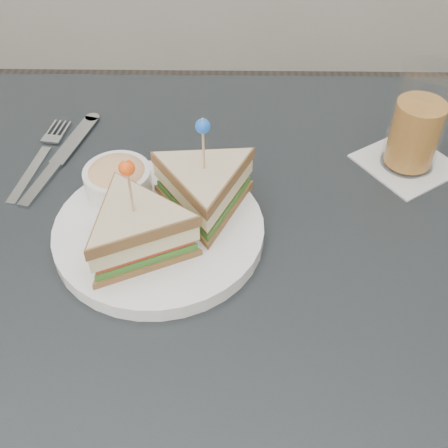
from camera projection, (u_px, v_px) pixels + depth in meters
table at (216, 305)px, 0.67m from camera, size 0.80×0.80×0.75m
plate_meal at (163, 211)px, 0.62m from camera, size 0.28×0.26×0.14m
cutlery_fork at (42, 155)px, 0.75m from camera, size 0.05×0.18×0.01m
cutlery_knife at (59, 160)px, 0.74m from camera, size 0.07×0.20×0.01m
drink_set at (417, 125)px, 0.69m from camera, size 0.15×0.15×0.14m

